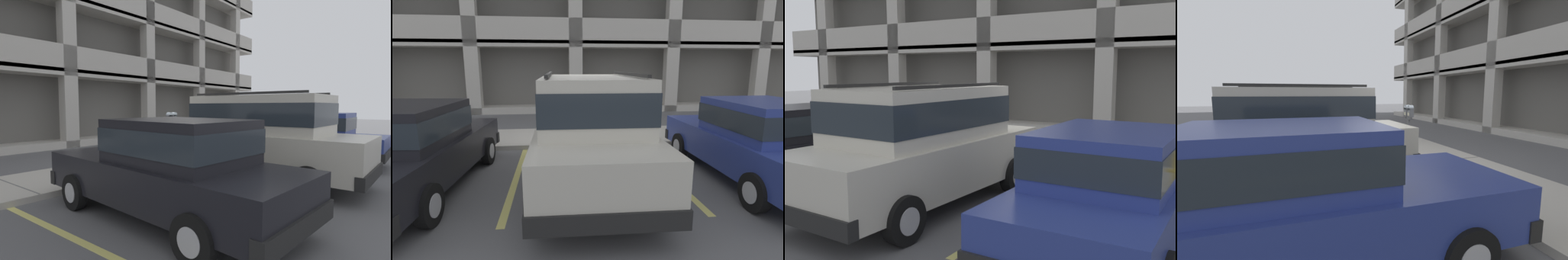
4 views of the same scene
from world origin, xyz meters
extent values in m
cube|color=#565659|center=(0.00, 0.00, -0.05)|extent=(80.00, 80.00, 0.10)
cube|color=#ADA89E|center=(0.00, 1.30, 0.06)|extent=(40.00, 2.20, 0.12)
cube|color=#606060|center=(-8.00, 1.30, 0.12)|extent=(0.03, 2.16, 0.00)
cube|color=#606060|center=(-4.00, 1.30, 0.12)|extent=(0.03, 2.16, 0.00)
cube|color=#606060|center=(0.00, 1.30, 0.12)|extent=(0.03, 2.16, 0.00)
cube|color=#DBD16B|center=(-4.51, -1.40, 0.00)|extent=(0.12, 4.80, 0.01)
cube|color=#DBD16B|center=(-1.50, -1.40, 0.00)|extent=(0.12, 4.80, 0.01)
cube|color=#DBD16B|center=(1.50, -1.40, 0.00)|extent=(0.12, 4.80, 0.01)
cube|color=beige|center=(-0.12, -2.26, 0.73)|extent=(1.95, 4.74, 0.80)
cube|color=beige|center=(-0.12, -2.31, 1.55)|extent=(1.69, 2.95, 0.84)
cube|color=#232B33|center=(-0.12, -2.31, 1.57)|extent=(1.71, 2.98, 0.46)
cube|color=black|center=(-0.07, 0.05, 0.45)|extent=(1.88, 0.20, 0.24)
cube|color=black|center=(-0.18, -4.57, 0.45)|extent=(1.88, 0.20, 0.24)
cube|color=silver|center=(0.50, 0.09, 0.81)|extent=(0.24, 0.04, 0.14)
cube|color=silver|center=(-0.64, 0.11, 0.81)|extent=(0.24, 0.04, 0.14)
cylinder|color=black|center=(0.81, -0.82, 0.33)|extent=(0.22, 0.66, 0.66)
cylinder|color=#B2B2B7|center=(0.81, -0.82, 0.33)|extent=(0.23, 0.37, 0.36)
cylinder|color=black|center=(-0.99, -0.78, 0.33)|extent=(0.22, 0.66, 0.66)
cylinder|color=#B2B2B7|center=(-0.99, -0.78, 0.33)|extent=(0.23, 0.37, 0.36)
cylinder|color=black|center=(0.74, -3.74, 0.33)|extent=(0.22, 0.66, 0.66)
cylinder|color=#B2B2B7|center=(0.74, -3.74, 0.33)|extent=(0.23, 0.37, 0.36)
cylinder|color=black|center=(-1.06, -3.70, 0.33)|extent=(0.22, 0.66, 0.66)
cylinder|color=#B2B2B7|center=(-1.06, -3.70, 0.33)|extent=(0.23, 0.37, 0.36)
cube|color=black|center=(0.56, -2.33, 2.01)|extent=(0.11, 2.62, 0.05)
cube|color=black|center=(-0.81, -2.29, 2.01)|extent=(0.11, 2.62, 0.05)
cube|color=black|center=(-3.16, -2.17, 0.60)|extent=(2.08, 4.53, 0.60)
cube|color=black|center=(-3.19, -2.47, 1.22)|extent=(1.66, 2.10, 0.64)
cube|color=#232B33|center=(-3.19, -2.47, 1.24)|extent=(1.69, 2.13, 0.35)
cube|color=black|center=(-2.97, -0.02, 0.42)|extent=(1.74, 0.31, 0.24)
cube|color=silver|center=(-2.44, -0.01, 0.66)|extent=(0.24, 0.05, 0.14)
cube|color=silver|center=(-3.49, 0.08, 0.66)|extent=(0.24, 0.05, 0.14)
cylinder|color=black|center=(-2.21, -0.88, 0.30)|extent=(0.21, 0.61, 0.60)
cylinder|color=#B2B2B7|center=(-2.21, -0.88, 0.30)|extent=(0.21, 0.34, 0.33)
cylinder|color=black|center=(-3.87, -0.74, 0.30)|extent=(0.21, 0.61, 0.60)
cylinder|color=#B2B2B7|center=(-3.87, -0.74, 0.30)|extent=(0.21, 0.34, 0.33)
cube|color=navy|center=(3.03, -2.34, 0.60)|extent=(1.70, 4.40, 0.60)
cube|color=navy|center=(3.03, -2.64, 1.22)|extent=(1.50, 1.98, 0.64)
cube|color=#232B33|center=(3.03, -2.64, 1.24)|extent=(1.52, 2.00, 0.35)
cube|color=black|center=(3.03, -0.18, 0.42)|extent=(1.73, 0.16, 0.24)
cube|color=silver|center=(2.50, -0.13, 0.66)|extent=(0.24, 0.03, 0.14)
cylinder|color=black|center=(2.20, -0.97, 0.30)|extent=(0.16, 0.60, 0.60)
cylinder|color=#B2B2B7|center=(2.20, -0.97, 0.30)|extent=(0.18, 0.33, 0.33)
cylinder|color=black|center=(2.19, -3.70, 0.30)|extent=(0.16, 0.60, 0.60)
cylinder|color=#B2B2B7|center=(2.19, -3.70, 0.30)|extent=(0.18, 0.33, 0.33)
cylinder|color=#595B60|center=(-0.23, 0.35, 0.67)|extent=(0.07, 0.07, 1.09)
cube|color=#595B60|center=(-0.23, 0.35, 1.24)|extent=(0.28, 0.06, 0.06)
cube|color=#515459|center=(-0.33, 0.35, 1.38)|extent=(0.15, 0.11, 0.22)
cylinder|color=#8C99A3|center=(-0.33, 0.35, 1.49)|extent=(0.15, 0.11, 0.15)
cube|color=#B7B293|center=(-0.33, 0.29, 1.35)|extent=(0.08, 0.01, 0.08)
cube|color=#515459|center=(-0.13, 0.35, 1.38)|extent=(0.15, 0.11, 0.22)
cylinder|color=#8C99A3|center=(-0.13, 0.35, 1.49)|extent=(0.15, 0.11, 0.15)
cube|color=#B7B293|center=(-0.13, 0.29, 1.35)|extent=(0.08, 0.01, 0.08)
cylinder|color=#47474C|center=(-6.25, 0.36, 0.71)|extent=(0.07, 0.07, 1.18)
cube|color=#424447|center=(-6.25, 0.36, 1.47)|extent=(0.15, 0.11, 0.22)
cylinder|color=#9EA8B2|center=(-6.25, 0.36, 1.58)|extent=(0.15, 0.11, 0.15)
cube|color=#B7B293|center=(-6.25, 0.30, 1.43)|extent=(0.08, 0.01, 0.08)
cube|color=#B7B2A8|center=(0.33, 11.42, 0.15)|extent=(32.00, 10.00, 0.30)
cube|color=#B7B2A8|center=(0.33, 11.42, 3.15)|extent=(32.00, 10.00, 0.30)
cube|color=#B7B2A8|center=(0.33, 6.52, 3.70)|extent=(32.00, 0.20, 1.10)
camera|label=1|loc=(-6.60, -5.40, 1.73)|focal=28.00mm
camera|label=2|loc=(-0.77, -7.63, 2.14)|focal=28.00mm
camera|label=3|loc=(4.41, -7.80, 2.23)|focal=40.00mm
camera|label=4|loc=(5.77, -2.58, 1.84)|focal=24.00mm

